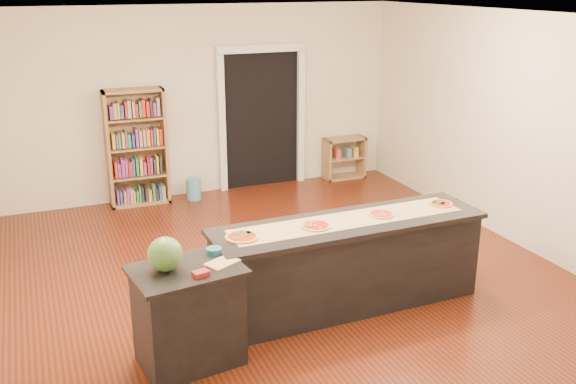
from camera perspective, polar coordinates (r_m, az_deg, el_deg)
name	(u,v)px	position (r m, az deg, el deg)	size (l,w,h in m)	color
room	(296,160)	(6.48, 0.67, 2.84)	(6.00, 7.00, 2.80)	beige
doorway	(262,111)	(9.99, -2.37, 7.23)	(1.40, 0.09, 2.21)	black
kitchen_island	(348,263)	(6.43, 5.35, -6.34)	(2.75, 0.75, 0.91)	black
side_counter	(189,315)	(5.57, -8.83, -10.79)	(0.89, 0.65, 0.88)	black
bookshelf	(137,148)	(9.43, -13.30, 3.84)	(0.84, 0.30, 1.69)	#9A764B
low_shelf	(344,158)	(10.58, 5.02, 3.04)	(0.68, 0.29, 0.68)	#9A764B
waste_bin	(194,189)	(9.66, -8.38, 0.26)	(0.22, 0.22, 0.32)	teal
kraft_paper	(348,220)	(6.28, 5.36, -2.49)	(2.39, 0.43, 0.00)	tan
watermelon	(165,254)	(5.30, -10.86, -5.45)	(0.29, 0.29, 0.29)	#144214
cutting_board	(222,263)	(5.40, -5.87, -6.28)	(0.27, 0.18, 0.02)	tan
package_red	(201,274)	(5.21, -7.75, -7.20)	(0.12, 0.09, 0.04)	maroon
package_teal	(214,251)	(5.60, -6.58, -5.21)	(0.14, 0.14, 0.05)	#195966
pizza_a	(242,237)	(5.84, -4.10, -3.99)	(0.30, 0.30, 0.02)	tan
pizza_b	(316,226)	(6.08, 2.48, -3.00)	(0.29, 0.29, 0.02)	tan
pizza_c	(381,214)	(6.44, 8.29, -1.96)	(0.26, 0.26, 0.02)	tan
pizza_d	(441,204)	(6.85, 13.44, -1.01)	(0.26, 0.26, 0.02)	tan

